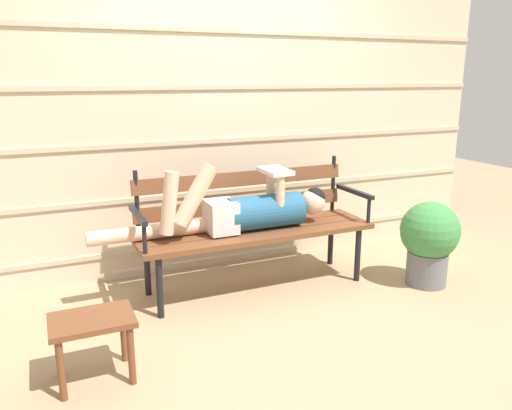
% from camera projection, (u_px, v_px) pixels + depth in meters
% --- Properties ---
extents(ground_plane, '(12.00, 12.00, 0.00)m').
position_uv_depth(ground_plane, '(264.00, 295.00, 3.62)').
color(ground_plane, tan).
extents(house_siding, '(4.85, 0.08, 2.49)m').
position_uv_depth(house_siding, '(226.00, 114.00, 3.97)').
color(house_siding, beige).
rests_on(house_siding, ground).
extents(park_bench, '(1.74, 0.51, 0.91)m').
position_uv_depth(park_bench, '(252.00, 221.00, 3.69)').
color(park_bench, brown).
rests_on(park_bench, ground).
extents(reclining_person, '(1.73, 0.27, 0.53)m').
position_uv_depth(reclining_person, '(246.00, 210.00, 3.57)').
color(reclining_person, '#23567A').
extents(footstool, '(0.42, 0.30, 0.35)m').
position_uv_depth(footstool, '(92.00, 330.00, 2.55)').
color(footstool, brown).
rests_on(footstool, ground).
extents(potted_plant, '(0.43, 0.43, 0.64)m').
position_uv_depth(potted_plant, '(429.00, 239.00, 3.73)').
color(potted_plant, slate).
rests_on(potted_plant, ground).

